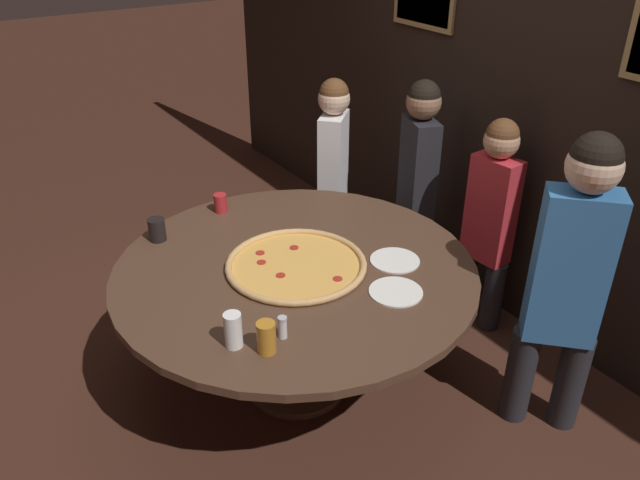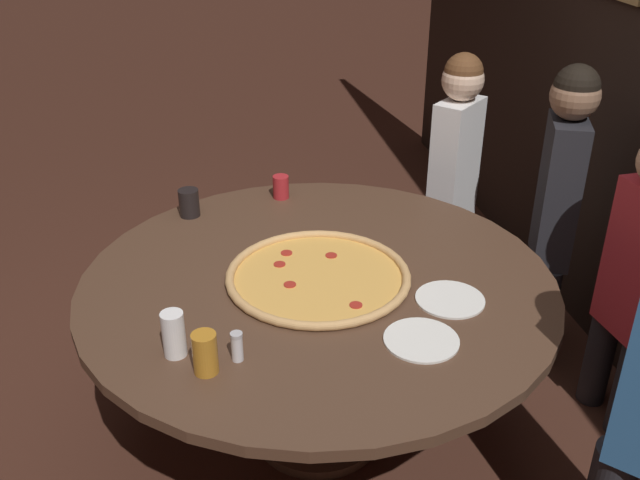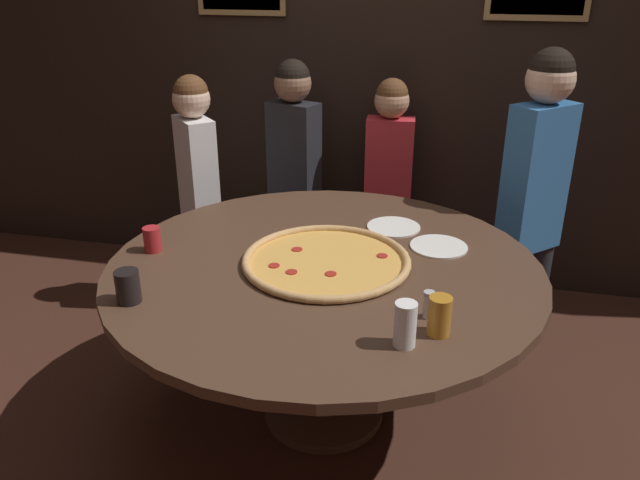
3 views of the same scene
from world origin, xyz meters
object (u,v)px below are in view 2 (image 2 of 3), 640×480
object	(u,v)px
giant_pizza	(317,276)
drink_cup_far_right	(205,353)
drink_cup_near_left	(174,334)
white_plate_right_side	(450,299)
diner_side_left	(454,169)
drink_cup_far_left	(189,203)
drink_cup_centre_back	(281,187)
dining_table	(318,305)
white_plate_left_side	(421,340)
diner_centre_back	(557,198)
condiment_shaker	(237,346)
diner_far_right	(639,268)

from	to	relation	value
giant_pizza	drink_cup_far_right	world-z (taller)	drink_cup_far_right
drink_cup_near_left	white_plate_right_side	distance (m)	0.94
white_plate_right_side	diner_side_left	xyz separation A→B (m)	(-1.11, 0.41, -0.00)
drink_cup_near_left	drink_cup_far_left	world-z (taller)	drink_cup_near_left
drink_cup_centre_back	drink_cup_far_left	world-z (taller)	drink_cup_far_left
drink_cup_near_left	white_plate_right_side	bearing A→B (deg)	98.77
giant_pizza	dining_table	bearing A→B (deg)	152.78
drink_cup_near_left	white_plate_left_side	size ratio (longest dim) A/B	0.62
drink_cup_centre_back	white_plate_right_side	distance (m)	1.05
diner_centre_back	condiment_shaker	bearing A→B (deg)	141.19
drink_cup_centre_back	drink_cup_far_left	bearing A→B (deg)	-74.43
giant_pizza	drink_cup_near_left	xyz separation A→B (m)	(0.36, -0.50, 0.06)
dining_table	drink_cup_centre_back	distance (m)	0.73
white_plate_right_side	drink_cup_far_left	bearing A→B (deg)	-133.52
drink_cup_near_left	drink_cup_far_left	bearing A→B (deg)	176.59
dining_table	drink_cup_near_left	world-z (taller)	drink_cup_near_left
white_plate_left_side	diner_far_right	size ratio (longest dim) A/B	0.19
drink_cup_centre_back	drink_cup_near_left	bearing A→B (deg)	-23.13
giant_pizza	drink_cup_far_left	bearing A→B (deg)	-144.04
white_plate_left_side	drink_cup_far_left	bearing A→B (deg)	-145.81
white_plate_left_side	diner_side_left	world-z (taller)	diner_side_left
diner_side_left	diner_far_right	distance (m)	1.06
white_plate_left_side	diner_side_left	xyz separation A→B (m)	(-1.32, 0.58, -0.00)
white_plate_right_side	diner_side_left	distance (m)	1.19
dining_table	white_plate_right_side	xyz separation A→B (m)	(0.22, 0.42, 0.12)
drink_cup_far_right	white_plate_left_side	world-z (taller)	drink_cup_far_right
dining_table	drink_cup_near_left	bearing A→B (deg)	-53.89
dining_table	diner_side_left	distance (m)	1.22
dining_table	diner_far_right	world-z (taller)	diner_far_right
drink_cup_far_left	white_plate_left_side	size ratio (longest dim) A/B	0.49
drink_cup_centre_back	drink_cup_far_left	xyz separation A→B (m)	(0.11, -0.40, 0.01)
drink_cup_centre_back	white_plate_left_side	world-z (taller)	drink_cup_centre_back
drink_cup_centre_back	condiment_shaker	xyz separation A→B (m)	(1.14, -0.28, -0.00)
drink_cup_far_right	diner_centre_back	xyz separation A→B (m)	(-0.90, 1.55, -0.04)
drink_cup_far_right	drink_cup_near_left	world-z (taller)	drink_cup_near_left
drink_cup_centre_back	white_plate_left_side	size ratio (longest dim) A/B	0.43
dining_table	diner_far_right	size ratio (longest dim) A/B	1.36
dining_table	drink_cup_far_left	bearing A→B (deg)	-143.34
white_plate_left_side	diner_centre_back	bearing A→B (deg)	134.38
white_plate_left_side	diner_centre_back	world-z (taller)	diner_centre_back
drink_cup_centre_back	diner_far_right	bearing A→B (deg)	57.03
drink_cup_near_left	drink_cup_centre_back	bearing A→B (deg)	156.87
white_plate_left_side	condiment_shaker	world-z (taller)	condiment_shaker
drink_cup_far_right	condiment_shaker	distance (m)	0.10
drink_cup_centre_back	drink_cup_far_left	size ratio (longest dim) A/B	0.88
giant_pizza	diner_centre_back	size ratio (longest dim) A/B	0.49
condiment_shaker	diner_centre_back	xyz separation A→B (m)	(-0.86, 1.46, -0.02)
drink_cup_far_right	diner_side_left	world-z (taller)	diner_side_left
drink_cup_far_right	drink_cup_near_left	size ratio (longest dim) A/B	0.89
drink_cup_near_left	diner_far_right	distance (m)	1.74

